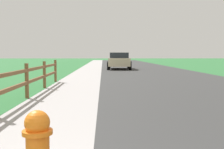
# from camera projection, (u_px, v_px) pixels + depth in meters

# --- Properties ---
(ground_plane) EXTENTS (120.00, 120.00, 0.00)m
(ground_plane) POSITION_uv_depth(u_px,v_px,m) (102.00, 68.00, 25.42)
(ground_plane) COLOR #2E6E38
(road_asphalt) EXTENTS (7.00, 66.00, 0.01)m
(road_asphalt) POSITION_uv_depth(u_px,v_px,m) (137.00, 67.00, 27.52)
(road_asphalt) COLOR #363636
(road_asphalt) RESTS_ON ground
(curb_concrete) EXTENTS (6.00, 66.00, 0.01)m
(curb_concrete) POSITION_uv_depth(u_px,v_px,m) (71.00, 67.00, 27.32)
(curb_concrete) COLOR #ACA7A6
(curb_concrete) RESTS_ON ground
(grass_verge) EXTENTS (5.00, 66.00, 0.00)m
(grass_verge) POSITION_uv_depth(u_px,v_px,m) (56.00, 67.00, 27.27)
(grass_verge) COLOR #2E6E38
(grass_verge) RESTS_ON ground
(rail_fence) EXTENTS (0.11, 12.21, 1.01)m
(rail_fence) POSITION_uv_depth(u_px,v_px,m) (13.00, 82.00, 6.82)
(rail_fence) COLOR brown
(rail_fence) RESTS_ON ground
(parked_suv_beige) EXTENTS (2.12, 4.40, 1.41)m
(parked_suv_beige) POSITION_uv_depth(u_px,v_px,m) (119.00, 61.00, 23.88)
(parked_suv_beige) COLOR #C6B793
(parked_suv_beige) RESTS_ON ground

